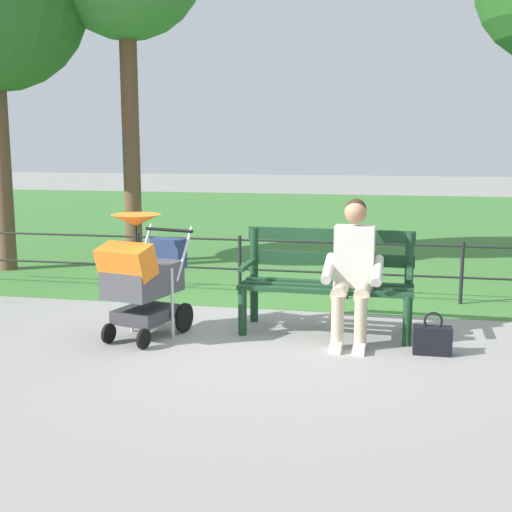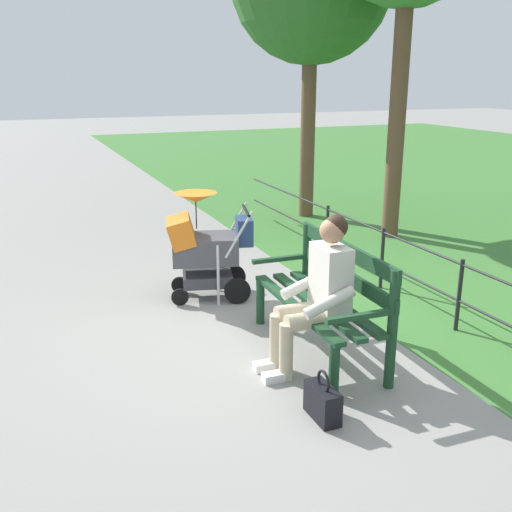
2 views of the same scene
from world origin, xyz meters
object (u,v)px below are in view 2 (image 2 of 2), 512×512
object	(u,v)px
stroller	(204,245)
handbag	(323,402)
person_on_bench	(318,290)
park_bench	(327,294)

from	to	relation	value
stroller	handbag	xyz separation A→B (m)	(-2.57, -0.04, -0.47)
person_on_bench	handbag	distance (m)	0.94
park_bench	handbag	world-z (taller)	park_bench
stroller	handbag	size ratio (longest dim) A/B	3.11
handbag	park_bench	bearing A→B (deg)	-29.66
park_bench	person_on_bench	size ratio (longest dim) A/B	1.27
stroller	person_on_bench	bearing A→B (deg)	-169.35
park_bench	stroller	xyz separation A→B (m)	(1.62, 0.57, 0.07)
stroller	handbag	distance (m)	2.61
person_on_bench	handbag	xyz separation A→B (m)	(-0.70, 0.32, -0.55)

